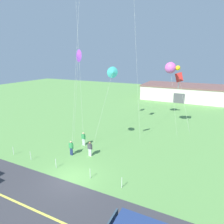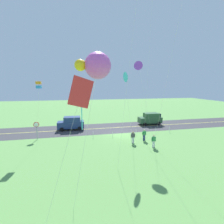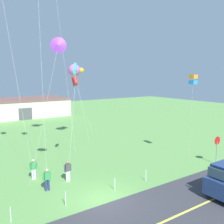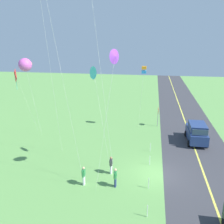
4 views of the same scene
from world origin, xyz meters
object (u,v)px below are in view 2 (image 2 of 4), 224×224
at_px(kite_orange_near, 81,96).
at_px(person_adult_companion, 144,134).
at_px(person_child_watcher, 133,137).
at_px(car_suv_foreground, 71,123).
at_px(kite_yellow_high, 125,77).
at_px(person_adult_near, 154,141).
at_px(car_parked_west_near, 150,119).
at_px(kite_purple_back, 138,66).
at_px(kite_green_far, 97,66).
at_px(stop_sign, 36,127).
at_px(kite_pink_drift, 39,85).

bearing_deg(kite_orange_near, person_adult_companion, -123.76).
distance_m(person_child_watcher, kite_orange_near, 15.16).
xyz_separation_m(car_suv_foreground, person_adult_companion, (-10.15, 7.68, -0.29)).
bearing_deg(kite_yellow_high, person_adult_near, 178.86).
relative_size(car_parked_west_near, person_child_watcher, 2.75).
height_order(car_suv_foreground, car_parked_west_near, same).
relative_size(car_suv_foreground, kite_yellow_high, 0.49).
bearing_deg(kite_purple_back, kite_green_far, 58.96).
bearing_deg(kite_yellow_high, stop_sign, -27.92).
bearing_deg(kite_green_far, person_adult_companion, -124.92).
bearing_deg(kite_orange_near, kite_yellow_high, -115.58).
bearing_deg(kite_orange_near, kite_green_far, -116.05).
xyz_separation_m(person_adult_near, person_adult_companion, (0.17, -2.52, 0.00)).
height_order(car_suv_foreground, person_adult_near, car_suv_foreground).
xyz_separation_m(stop_sign, person_adult_companion, (-14.63, 3.40, -0.94)).
bearing_deg(stop_sign, kite_yellow_high, 152.08).
relative_size(stop_sign, person_child_watcher, 1.60).
relative_size(car_parked_west_near, stop_sign, 1.72).
relative_size(car_parked_west_near, kite_purple_back, 0.42).
distance_m(kite_green_far, kite_orange_near, 2.47).
relative_size(car_suv_foreground, person_child_watcher, 2.75).
bearing_deg(car_suv_foreground, person_adult_companion, 142.89).
bearing_deg(car_parked_west_near, kite_yellow_high, 51.93).
relative_size(kite_yellow_high, kite_pink_drift, 1.12).
xyz_separation_m(kite_green_far, kite_pink_drift, (5.80, -12.33, -1.00)).
bearing_deg(person_adult_companion, person_adult_near, 144.47).
xyz_separation_m(car_parked_west_near, person_adult_near, (4.64, 10.80, -0.29)).
bearing_deg(kite_orange_near, car_suv_foreground, -85.44).
bearing_deg(car_suv_foreground, car_parked_west_near, -177.71).
height_order(person_adult_near, kite_yellow_high, kite_yellow_high).
distance_m(stop_sign, person_child_watcher, 13.43).
xyz_separation_m(person_adult_near, kite_yellow_high, (3.76, -0.07, 7.58)).
xyz_separation_m(person_adult_near, kite_orange_near, (8.69, 10.23, 6.31)).
height_order(person_adult_near, person_child_watcher, same).
relative_size(kite_yellow_high, kite_orange_near, 1.13).
distance_m(person_child_watcher, kite_yellow_high, 7.98).
distance_m(person_adult_companion, person_child_watcher, 1.98).
xyz_separation_m(person_adult_companion, kite_green_far, (7.64, 10.94, 7.75)).
bearing_deg(car_suv_foreground, kite_green_far, 97.69).
height_order(kite_yellow_high, kite_green_far, kite_green_far).
bearing_deg(person_adult_companion, car_parked_west_near, -69.53).
distance_m(person_child_watcher, kite_green_far, 14.10).
height_order(person_adult_companion, kite_green_far, kite_green_far).
bearing_deg(kite_pink_drift, car_suv_foreground, -117.61).
distance_m(person_child_watcher, kite_purple_back, 9.15).
bearing_deg(person_adult_companion, kite_orange_near, 106.86).
bearing_deg(person_adult_companion, kite_purple_back, 62.55).
distance_m(person_adult_near, kite_orange_near, 14.83).
height_order(stop_sign, kite_purple_back, kite_purple_back).
bearing_deg(kite_purple_back, car_parked_west_near, -125.19).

